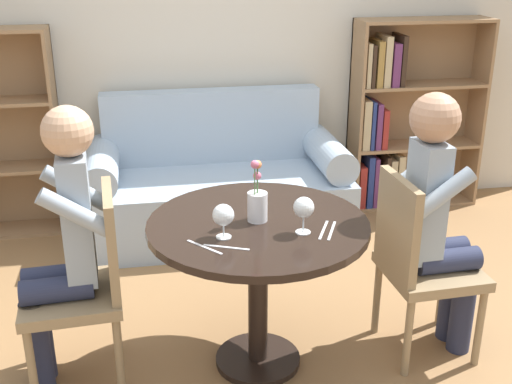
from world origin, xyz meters
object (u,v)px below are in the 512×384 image
(couch, at_px, (217,188))
(wine_glass_right, at_px, (304,208))
(wine_glass_left, at_px, (223,216))
(person_left, at_px, (62,244))
(chair_right, at_px, (418,259))
(chair_left, at_px, (87,280))
(flower_vase, at_px, (257,200))
(person_right, at_px, (439,218))
(bookshelf_right, at_px, (398,121))

(couch, distance_m, wine_glass_right, 1.74)
(wine_glass_left, bearing_deg, person_left, 167.01)
(person_left, bearing_deg, couch, 147.11)
(chair_right, bearing_deg, chair_left, 84.99)
(wine_glass_right, relative_size, flower_vase, 0.56)
(couch, xyz_separation_m, person_right, (0.83, -1.54, 0.38))
(couch, height_order, bookshelf_right, bookshelf_right)
(couch, distance_m, chair_left, 1.66)
(couch, relative_size, wine_glass_right, 10.77)
(bookshelf_right, xyz_separation_m, wine_glass_left, (-1.53, -1.90, 0.19))
(couch, distance_m, person_right, 1.79)
(person_right, bearing_deg, wine_glass_left, 93.38)
(bookshelf_right, relative_size, wine_glass_right, 8.61)
(chair_right, xyz_separation_m, wine_glass_right, (-0.58, -0.11, 0.34))
(bookshelf_right, bearing_deg, wine_glass_left, -128.81)
(bookshelf_right, xyz_separation_m, person_left, (-2.20, -1.75, 0.04))
(chair_left, xyz_separation_m, person_left, (-0.09, -0.01, 0.19))
(couch, relative_size, chair_right, 1.90)
(bookshelf_right, xyz_separation_m, person_right, (-0.53, -1.80, 0.06))
(bookshelf_right, distance_m, chair_left, 2.74)
(chair_right, bearing_deg, flower_vase, 84.03)
(bookshelf_right, distance_m, person_left, 2.81)
(bookshelf_right, distance_m, chair_right, 1.92)
(wine_glass_left, distance_m, flower_vase, 0.22)
(couch, height_order, person_left, person_left)
(person_left, bearing_deg, chair_right, 84.33)
(flower_vase, bearing_deg, wine_glass_right, -42.77)
(person_right, xyz_separation_m, wine_glass_left, (-1.00, -0.10, 0.13))
(couch, bearing_deg, wine_glass_right, -84.27)
(chair_left, xyz_separation_m, chair_right, (1.49, -0.07, 0.00))
(bookshelf_right, relative_size, wine_glass_left, 9.37)
(chair_right, height_order, person_right, person_right)
(couch, xyz_separation_m, flower_vase, (-0.00, -1.50, 0.51))
(person_left, relative_size, flower_vase, 4.49)
(bookshelf_right, height_order, wine_glass_left, bookshelf_right)
(person_right, height_order, wine_glass_left, person_right)
(couch, xyz_separation_m, wine_glass_left, (-0.17, -1.64, 0.51))
(bookshelf_right, height_order, chair_right, bookshelf_right)
(bookshelf_right, relative_size, person_right, 1.07)
(wine_glass_right, bearing_deg, chair_right, 10.64)
(flower_vase, bearing_deg, chair_left, 178.39)
(couch, height_order, wine_glass_right, couch)
(person_right, distance_m, wine_glass_right, 0.69)
(bookshelf_right, xyz_separation_m, wine_glass_right, (-1.20, -1.92, 0.20))
(flower_vase, bearing_deg, wine_glass_left, -139.26)
(person_left, height_order, person_right, person_right)
(person_left, xyz_separation_m, wine_glass_left, (0.67, -0.15, 0.14))
(couch, height_order, chair_right, couch)
(person_right, bearing_deg, person_left, 85.78)
(bookshelf_right, relative_size, person_left, 1.07)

